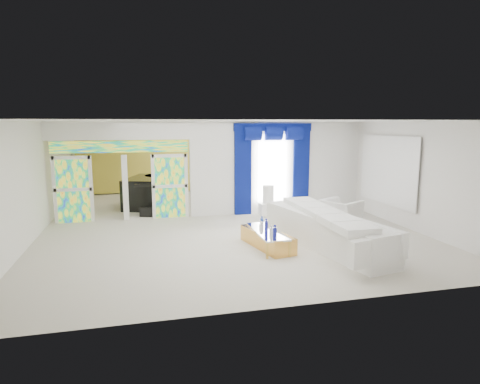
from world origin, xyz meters
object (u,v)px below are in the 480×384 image
object	(u,v)px
console_table	(277,208)
grand_piano	(152,192)
coffee_table	(267,239)
armchair	(341,211)
white_sofa	(325,231)

from	to	relation	value
console_table	grand_piano	distance (m)	4.53
coffee_table	console_table	size ratio (longest dim) A/B	1.51
armchair	grand_piano	bearing A→B (deg)	28.40
white_sofa	console_table	bearing A→B (deg)	77.47
coffee_table	grand_piano	bearing A→B (deg)	113.80
white_sofa	console_table	xyz separation A→B (m)	(0.05, 3.70, -0.20)
console_table	armchair	bearing A→B (deg)	-43.74
console_table	grand_piano	world-z (taller)	grand_piano
armchair	console_table	bearing A→B (deg)	19.20
white_sofa	coffee_table	size ratio (longest dim) A/B	2.35
coffee_table	armchair	bearing A→B (deg)	33.51
console_table	armchair	distance (m)	2.12
coffee_table	console_table	bearing A→B (deg)	67.69
white_sofa	coffee_table	distance (m)	1.40
console_table	coffee_table	bearing A→B (deg)	-112.31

